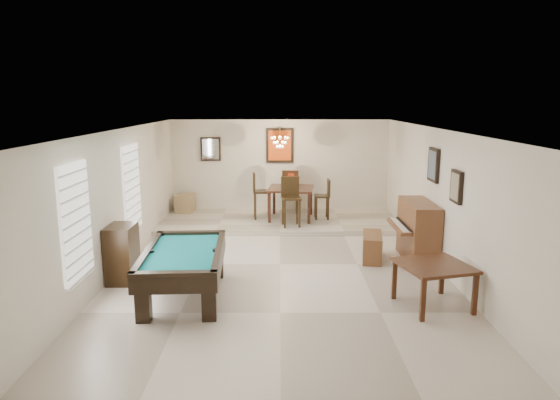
{
  "coord_description": "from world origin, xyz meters",
  "views": [
    {
      "loc": [
        -0.02,
        -9.23,
        3.13
      ],
      "look_at": [
        0.0,
        0.6,
        1.15
      ],
      "focal_mm": 32.0,
      "sensor_mm": 36.0,
      "label": 1
    }
  ],
  "objects_px": {
    "apothecary_chest": "(122,253)",
    "dining_table": "(291,201)",
    "pool_table": "(184,274)",
    "upright_piano": "(411,231)",
    "dining_chair_west": "(262,195)",
    "flower_vase": "(291,178)",
    "chandelier": "(280,138)",
    "piano_bench": "(372,247)",
    "dining_chair_south": "(291,202)",
    "dining_chair_east": "(322,199)",
    "dining_chair_north": "(291,191)",
    "corner_bench": "(185,203)",
    "square_table": "(433,285)"
  },
  "relations": [
    {
      "from": "chandelier",
      "to": "piano_bench",
      "type": "bearing_deg",
      "value": -57.73
    },
    {
      "from": "flower_vase",
      "to": "chandelier",
      "type": "xyz_separation_m",
      "value": [
        -0.28,
        -0.09,
        1.01
      ]
    },
    {
      "from": "corner_bench",
      "to": "apothecary_chest",
      "type": "bearing_deg",
      "value": -92.05
    },
    {
      "from": "apothecary_chest",
      "to": "dining_chair_south",
      "type": "bearing_deg",
      "value": 48.39
    },
    {
      "from": "dining_chair_south",
      "to": "dining_chair_north",
      "type": "height_order",
      "value": "dining_chair_south"
    },
    {
      "from": "apothecary_chest",
      "to": "dining_chair_west",
      "type": "distance_m",
      "value": 4.83
    },
    {
      "from": "dining_chair_east",
      "to": "dining_chair_south",
      "type": "bearing_deg",
      "value": -46.21
    },
    {
      "from": "pool_table",
      "to": "dining_chair_east",
      "type": "distance_m",
      "value": 5.57
    },
    {
      "from": "corner_bench",
      "to": "square_table",
      "type": "bearing_deg",
      "value": -51.01
    },
    {
      "from": "pool_table",
      "to": "upright_piano",
      "type": "relative_size",
      "value": 1.6
    },
    {
      "from": "apothecary_chest",
      "to": "chandelier",
      "type": "distance_m",
      "value": 5.23
    },
    {
      "from": "dining_table",
      "to": "pool_table",
      "type": "bearing_deg",
      "value": -110.49
    },
    {
      "from": "piano_bench",
      "to": "flower_vase",
      "type": "relative_size",
      "value": 3.51
    },
    {
      "from": "dining_chair_south",
      "to": "dining_chair_east",
      "type": "height_order",
      "value": "dining_chair_south"
    },
    {
      "from": "dining_table",
      "to": "dining_chair_west",
      "type": "distance_m",
      "value": 0.76
    },
    {
      "from": "corner_bench",
      "to": "dining_chair_north",
      "type": "bearing_deg",
      "value": -0.22
    },
    {
      "from": "square_table",
      "to": "dining_chair_east",
      "type": "xyz_separation_m",
      "value": [
        -1.27,
        5.31,
        0.29
      ]
    },
    {
      "from": "upright_piano",
      "to": "piano_bench",
      "type": "height_order",
      "value": "upright_piano"
    },
    {
      "from": "dining_chair_west",
      "to": "dining_chair_south",
      "type": "bearing_deg",
      "value": -143.56
    },
    {
      "from": "pool_table",
      "to": "dining_chair_south",
      "type": "relative_size",
      "value": 1.89
    },
    {
      "from": "upright_piano",
      "to": "chandelier",
      "type": "relative_size",
      "value": 2.35
    },
    {
      "from": "corner_bench",
      "to": "chandelier",
      "type": "distance_m",
      "value": 3.28
    },
    {
      "from": "dining_table",
      "to": "chandelier",
      "type": "xyz_separation_m",
      "value": [
        -0.28,
        -0.09,
        1.61
      ]
    },
    {
      "from": "piano_bench",
      "to": "chandelier",
      "type": "xyz_separation_m",
      "value": [
        -1.83,
        2.9,
        1.94
      ]
    },
    {
      "from": "dining_chair_west",
      "to": "dining_chair_east",
      "type": "bearing_deg",
      "value": -96.49
    },
    {
      "from": "flower_vase",
      "to": "chandelier",
      "type": "height_order",
      "value": "chandelier"
    },
    {
      "from": "flower_vase",
      "to": "piano_bench",
      "type": "bearing_deg",
      "value": -62.6
    },
    {
      "from": "upright_piano",
      "to": "flower_vase",
      "type": "bearing_deg",
      "value": 127.34
    },
    {
      "from": "dining_chair_south",
      "to": "chandelier",
      "type": "xyz_separation_m",
      "value": [
        -0.27,
        0.69,
        1.48
      ]
    },
    {
      "from": "flower_vase",
      "to": "dining_chair_west",
      "type": "xyz_separation_m",
      "value": [
        -0.74,
        0.05,
        -0.46
      ]
    },
    {
      "from": "dining_chair_south",
      "to": "dining_table",
      "type": "bearing_deg",
      "value": 82.05
    },
    {
      "from": "dining_chair_south",
      "to": "dining_chair_west",
      "type": "distance_m",
      "value": 1.11
    },
    {
      "from": "dining_chair_south",
      "to": "flower_vase",
      "type": "bearing_deg",
      "value": 82.05
    },
    {
      "from": "flower_vase",
      "to": "corner_bench",
      "type": "distance_m",
      "value": 3.08
    },
    {
      "from": "apothecary_chest",
      "to": "dining_table",
      "type": "relative_size",
      "value": 0.89
    },
    {
      "from": "dining_chair_south",
      "to": "pool_table",
      "type": "bearing_deg",
      "value": -121.13
    },
    {
      "from": "dining_table",
      "to": "flower_vase",
      "type": "relative_size",
      "value": 4.25
    },
    {
      "from": "dining_chair_west",
      "to": "corner_bench",
      "type": "relative_size",
      "value": 2.23
    },
    {
      "from": "square_table",
      "to": "upright_piano",
      "type": "bearing_deg",
      "value": 83.95
    },
    {
      "from": "dining_chair_north",
      "to": "dining_table",
      "type": "bearing_deg",
      "value": 94.24
    },
    {
      "from": "square_table",
      "to": "corner_bench",
      "type": "height_order",
      "value": "square_table"
    },
    {
      "from": "dining_table",
      "to": "chandelier",
      "type": "bearing_deg",
      "value": -162.62
    },
    {
      "from": "dining_table",
      "to": "chandelier",
      "type": "height_order",
      "value": "chandelier"
    },
    {
      "from": "piano_bench",
      "to": "apothecary_chest",
      "type": "xyz_separation_m",
      "value": [
        -4.59,
        -1.2,
        0.24
      ]
    },
    {
      "from": "piano_bench",
      "to": "apothecary_chest",
      "type": "height_order",
      "value": "apothecary_chest"
    },
    {
      "from": "upright_piano",
      "to": "dining_chair_north",
      "type": "relative_size",
      "value": 1.2
    },
    {
      "from": "flower_vase",
      "to": "dining_chair_north",
      "type": "height_order",
      "value": "flower_vase"
    },
    {
      "from": "dining_chair_south",
      "to": "dining_chair_north",
      "type": "bearing_deg",
      "value": 81.84
    },
    {
      "from": "upright_piano",
      "to": "apothecary_chest",
      "type": "distance_m",
      "value": 5.47
    },
    {
      "from": "upright_piano",
      "to": "chandelier",
      "type": "distance_m",
      "value": 4.23
    }
  ]
}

